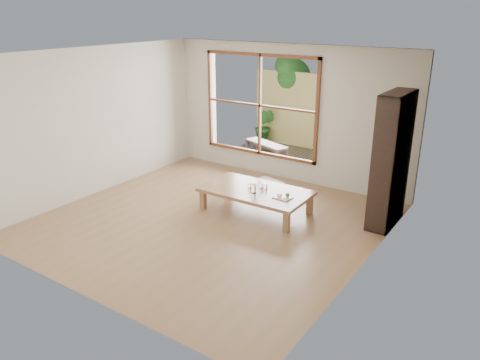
# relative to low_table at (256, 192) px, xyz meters

# --- Properties ---
(ground) EXTENTS (5.00, 5.00, 0.00)m
(ground) POSITION_rel_low_table_xyz_m (-0.39, -0.72, -0.34)
(ground) COLOR #986E4C
(ground) RESTS_ON ground
(low_table) EXTENTS (1.78, 1.02, 0.39)m
(low_table) POSITION_rel_low_table_xyz_m (0.00, 0.00, 0.00)
(low_table) COLOR #9E744C
(low_table) RESTS_ON ground
(floor_cushion) EXTENTS (0.68, 0.68, 0.08)m
(floor_cushion) POSITION_rel_low_table_xyz_m (-0.46, 1.06, -0.30)
(floor_cushion) COLOR beige
(floor_cushion) RESTS_ON ground
(bookshelf) EXTENTS (0.33, 0.93, 2.07)m
(bookshelf) POSITION_rel_low_table_xyz_m (1.92, 0.78, 0.70)
(bookshelf) COLOR #30201A
(bookshelf) RESTS_ON ground
(glass_tall) EXTENTS (0.09, 0.09, 0.16)m
(glass_tall) POSITION_rel_low_table_xyz_m (0.04, -0.14, 0.12)
(glass_tall) COLOR silver
(glass_tall) RESTS_ON low_table
(glass_mid) EXTENTS (0.07, 0.07, 0.10)m
(glass_mid) POSITION_rel_low_table_xyz_m (0.13, 0.09, 0.09)
(glass_mid) COLOR silver
(glass_mid) RESTS_ON low_table
(glass_short) EXTENTS (0.07, 0.07, 0.09)m
(glass_short) POSITION_rel_low_table_xyz_m (0.04, 0.09, 0.09)
(glass_short) COLOR silver
(glass_short) RESTS_ON low_table
(glass_small) EXTENTS (0.07, 0.07, 0.08)m
(glass_small) POSITION_rel_low_table_xyz_m (-0.13, 0.01, 0.09)
(glass_small) COLOR silver
(glass_small) RESTS_ON low_table
(food_tray) EXTENTS (0.29, 0.22, 0.09)m
(food_tray) POSITION_rel_low_table_xyz_m (0.55, -0.06, 0.07)
(food_tray) COLOR white
(food_tray) RESTS_ON low_table
(deck) EXTENTS (2.80, 2.00, 0.05)m
(deck) POSITION_rel_low_table_xyz_m (-0.99, 2.84, -0.34)
(deck) COLOR #3C342B
(deck) RESTS_ON ground
(garden_bench) EXTENTS (1.18, 0.69, 0.36)m
(garden_bench) POSITION_rel_low_table_xyz_m (-1.33, 2.54, -0.02)
(garden_bench) COLOR #30201A
(garden_bench) RESTS_ON deck
(bamboo_fence) EXTENTS (2.80, 0.06, 1.80)m
(bamboo_fence) POSITION_rel_low_table_xyz_m (-0.99, 3.84, 0.56)
(bamboo_fence) COLOR tan
(bamboo_fence) RESTS_ON ground
(shrub_right) EXTENTS (0.93, 0.88, 0.82)m
(shrub_right) POSITION_rel_low_table_xyz_m (0.03, 3.47, 0.10)
(shrub_right) COLOR #28561F
(shrub_right) RESTS_ON deck
(shrub_left) EXTENTS (0.53, 0.45, 0.89)m
(shrub_left) POSITION_rel_low_table_xyz_m (-2.01, 3.57, 0.13)
(shrub_left) COLOR #28561F
(shrub_left) RESTS_ON deck
(garden_tree) EXTENTS (1.04, 0.85, 2.22)m
(garden_tree) POSITION_rel_low_table_xyz_m (-1.67, 4.14, 1.29)
(garden_tree) COLOR #4C3D2D
(garden_tree) RESTS_ON ground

